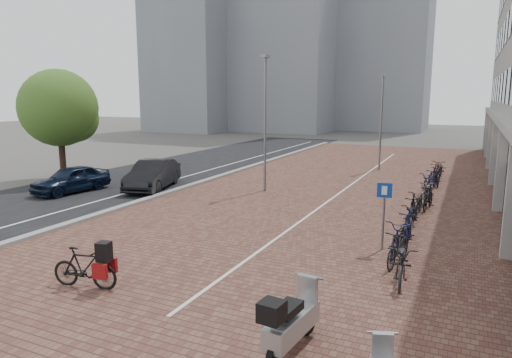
# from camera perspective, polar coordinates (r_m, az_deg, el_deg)

# --- Properties ---
(ground) EXTENTS (140.00, 140.00, 0.00)m
(ground) POSITION_cam_1_polar(r_m,az_deg,el_deg) (13.55, -11.00, -9.54)
(ground) COLOR #474442
(ground) RESTS_ON ground
(plaza_brick) EXTENTS (14.50, 42.00, 0.04)m
(plaza_brick) POSITION_cam_1_polar(r_m,az_deg,el_deg) (23.39, 10.75, -1.11)
(plaza_brick) COLOR brown
(plaza_brick) RESTS_ON ground
(street_asphalt) EXTENTS (8.00, 50.00, 0.03)m
(street_asphalt) POSITION_cam_1_polar(r_m,az_deg,el_deg) (28.14, -11.47, 0.76)
(street_asphalt) COLOR black
(street_asphalt) RESTS_ON ground
(curb) EXTENTS (0.35, 42.00, 0.14)m
(curb) POSITION_cam_1_polar(r_m,az_deg,el_deg) (26.01, -4.55, 0.32)
(curb) COLOR gray
(curb) RESTS_ON ground
(lane_line) EXTENTS (0.12, 44.00, 0.00)m
(lane_line) POSITION_cam_1_polar(r_m,az_deg,el_deg) (27.00, -8.06, 0.51)
(lane_line) COLOR white
(lane_line) RESTS_ON street_asphalt
(parking_line) EXTENTS (0.10, 30.00, 0.00)m
(parking_line) POSITION_cam_1_polar(r_m,az_deg,el_deg) (23.33, 11.23, -1.09)
(parking_line) COLOR white
(parking_line) RESTS_ON plaza_brick
(bg_towers) EXTENTS (33.00, 23.00, 32.00)m
(bg_towers) POSITION_cam_1_polar(r_m,az_deg,el_deg) (63.82, 5.01, 18.71)
(bg_towers) COLOR gray
(bg_towers) RESTS_ON ground
(car_navy) EXTENTS (1.98, 3.95, 1.29)m
(car_navy) POSITION_cam_1_polar(r_m,az_deg,el_deg) (23.59, -22.03, -0.02)
(car_navy) COLOR black
(car_navy) RESTS_ON ground
(car_dark) EXTENTS (2.74, 4.62, 1.44)m
(car_dark) POSITION_cam_1_polar(r_m,az_deg,el_deg) (23.23, -12.73, 0.52)
(car_dark) COLOR black
(car_dark) RESTS_ON ground
(hero_bike) EXTENTS (1.76, 0.80, 1.20)m
(hero_bike) POSITION_cam_1_polar(r_m,az_deg,el_deg) (11.85, -20.58, -10.24)
(hero_bike) COLOR black
(hero_bike) RESTS_ON ground
(scooter_front) EXTENTS (0.77, 1.88, 1.26)m
(scooter_front) POSITION_cam_1_polar(r_m,az_deg,el_deg) (8.58, 4.50, -16.97)
(scooter_front) COLOR #A2A3A8
(scooter_front) RESTS_ON ground
(parking_sign) EXTENTS (0.43, 0.11, 2.07)m
(parking_sign) POSITION_cam_1_polar(r_m,az_deg,el_deg) (13.98, 15.63, -3.36)
(parking_sign) COLOR slate
(parking_sign) RESTS_ON ground
(lamp_near) EXTENTS (0.12, 0.12, 6.36)m
(lamp_near) POSITION_cam_1_polar(r_m,az_deg,el_deg) (21.83, 1.14, 6.67)
(lamp_near) COLOR slate
(lamp_near) RESTS_ON ground
(lamp_far) EXTENTS (0.12, 0.12, 5.81)m
(lamp_far) POSITION_cam_1_polar(r_m,az_deg,el_deg) (29.38, 15.30, 6.70)
(lamp_far) COLOR slate
(lamp_far) RESTS_ON ground
(street_tree) EXTENTS (4.12, 4.12, 6.00)m
(street_tree) POSITION_cam_1_polar(r_m,az_deg,el_deg) (26.98, -23.01, 7.89)
(street_tree) COLOR #382619
(street_tree) RESTS_ON ground
(bike_row) EXTENTS (1.35, 18.13, 1.05)m
(bike_row) POSITION_cam_1_polar(r_m,az_deg,el_deg) (19.77, 20.16, -2.13)
(bike_row) COLOR black
(bike_row) RESTS_ON ground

